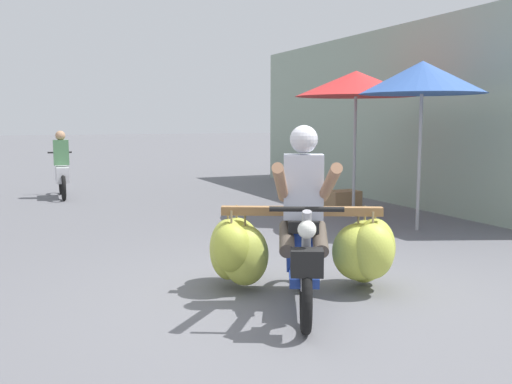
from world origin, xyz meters
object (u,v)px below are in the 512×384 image
at_px(produce_crate, 343,201).
at_px(motorbike_main_loaded, 304,245).
at_px(motorbike_distant_ahead_left, 62,171).
at_px(market_umbrella_further_along, 422,78).
at_px(market_umbrella_near_shop, 356,84).

bearing_deg(produce_crate, motorbike_main_loaded, -126.71).
xyz_separation_m(motorbike_distant_ahead_left, market_umbrella_further_along, (4.46, -5.84, 1.66)).
distance_m(motorbike_main_loaded, market_umbrella_near_shop, 4.75).
distance_m(market_umbrella_further_along, produce_crate, 2.86).
xyz_separation_m(motorbike_main_loaded, market_umbrella_near_shop, (2.81, 3.40, 1.75)).
bearing_deg(motorbike_main_loaded, market_umbrella_further_along, 33.97).
bearing_deg(market_umbrella_near_shop, motorbike_main_loaded, -129.58).
height_order(motorbike_main_loaded, motorbike_distant_ahead_left, motorbike_main_loaded).
relative_size(motorbike_distant_ahead_left, produce_crate, 2.90).
bearing_deg(market_umbrella_further_along, market_umbrella_near_shop, 99.16).
xyz_separation_m(motorbike_distant_ahead_left, produce_crate, (4.45, -3.83, -0.39)).
relative_size(market_umbrella_near_shop, market_umbrella_further_along, 0.98).
distance_m(motorbike_distant_ahead_left, market_umbrella_further_along, 7.53).
relative_size(motorbike_main_loaded, motorbike_distant_ahead_left, 1.27).
bearing_deg(market_umbrella_near_shop, produce_crate, 72.33).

